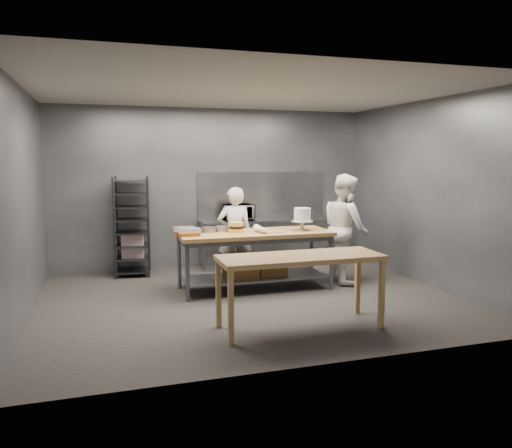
{
  "coord_description": "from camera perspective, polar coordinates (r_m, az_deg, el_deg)",
  "views": [
    {
      "loc": [
        -2.05,
        -6.87,
        2.06
      ],
      "look_at": [
        0.24,
        0.46,
        1.05
      ],
      "focal_mm": 35.0,
      "sensor_mm": 36.0,
      "label": 1
    }
  ],
  "objects": [
    {
      "name": "microwave",
      "position": [
        9.44,
        -1.98,
        1.34
      ],
      "size": [
        0.54,
        0.37,
        0.3
      ],
      "primitive_type": "imported",
      "color": "black",
      "rests_on": "back_counter"
    },
    {
      "name": "chef_right",
      "position": [
        8.46,
        10.17,
        -0.46
      ],
      "size": [
        0.74,
        0.92,
        1.81
      ],
      "primitive_type": "imported",
      "rotation": [
        0.0,
        0.0,
        1.51
      ],
      "color": "white",
      "rests_on": "ground"
    },
    {
      "name": "work_table",
      "position": [
        7.87,
        -0.17,
        -3.41
      ],
      "size": [
        2.4,
        0.9,
        0.92
      ],
      "color": "olive",
      "rests_on": "ground"
    },
    {
      "name": "frosted_cake_stand",
      "position": [
        7.97,
        5.31,
        0.9
      ],
      "size": [
        0.34,
        0.34,
        0.36
      ],
      "color": "#B1A98E",
      "rests_on": "work_table"
    },
    {
      "name": "splashback_panel",
      "position": [
        9.86,
        0.73,
        3.36
      ],
      "size": [
        2.6,
        0.02,
        0.9
      ],
      "primitive_type": "cube",
      "color": "slate",
      "rests_on": "back_counter"
    },
    {
      "name": "chef_behind",
      "position": [
        8.41,
        -2.46,
        -1.16
      ],
      "size": [
        0.62,
        0.45,
        1.59
      ],
      "primitive_type": "imported",
      "rotation": [
        0.0,
        0.0,
        3.02
      ],
      "color": "silver",
      "rests_on": "ground"
    },
    {
      "name": "speed_rack",
      "position": [
        9.07,
        -13.97,
        -0.36
      ],
      "size": [
        0.67,
        0.71,
        1.75
      ],
      "color": "black",
      "rests_on": "ground"
    },
    {
      "name": "layer_cake",
      "position": [
        7.76,
        -2.25,
        -0.37
      ],
      "size": [
        0.22,
        0.22,
        0.16
      ],
      "color": "gold",
      "rests_on": "work_table"
    },
    {
      "name": "offset_spatula",
      "position": [
        7.66,
        1.57,
        -1.03
      ],
      "size": [
        0.36,
        0.02,
        0.02
      ],
      "color": "slate",
      "rests_on": "work_table"
    },
    {
      "name": "piping_bag",
      "position": [
        7.65,
        0.72,
        -0.63
      ],
      "size": [
        0.2,
        0.4,
        0.12
      ],
      "primitive_type": "cone",
      "rotation": [
        1.57,
        0.0,
        0.22
      ],
      "color": "silver",
      "rests_on": "work_table"
    },
    {
      "name": "back_counter",
      "position": [
        9.69,
        1.27,
        -2.07
      ],
      "size": [
        2.6,
        0.6,
        0.9
      ],
      "color": "slate",
      "rests_on": "ground"
    },
    {
      "name": "ground",
      "position": [
        7.46,
        -0.7,
        -8.53
      ],
      "size": [
        6.0,
        6.0,
        0.0
      ],
      "primitive_type": "plane",
      "color": "black",
      "rests_on": "ground"
    },
    {
      "name": "near_counter",
      "position": [
        6.07,
        5.1,
        -4.39
      ],
      "size": [
        2.0,
        0.7,
        0.9
      ],
      "color": "olive",
      "rests_on": "ground"
    },
    {
      "name": "pastry_clamshells",
      "position": [
        7.54,
        -7.93,
        -0.84
      ],
      "size": [
        0.35,
        0.41,
        0.11
      ],
      "color": "brown",
      "rests_on": "work_table"
    },
    {
      "name": "cake_pans",
      "position": [
        7.81,
        -5.64,
        -0.66
      ],
      "size": [
        0.7,
        0.3,
        0.07
      ],
      "color": "gray",
      "rests_on": "work_table"
    },
    {
      "name": "back_wall",
      "position": [
        9.61,
        -4.99,
        4.12
      ],
      "size": [
        6.0,
        0.04,
        3.0
      ],
      "primitive_type": "cube",
      "color": "#4C4F54",
      "rests_on": "ground"
    }
  ]
}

